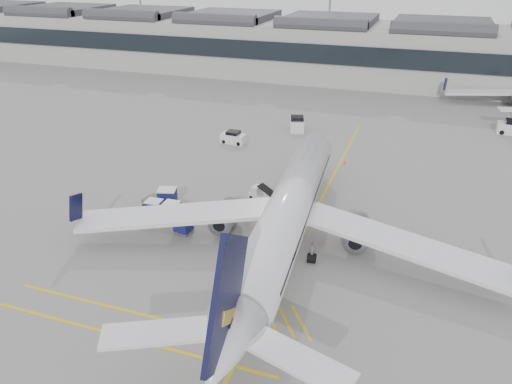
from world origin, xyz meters
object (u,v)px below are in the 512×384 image
(airliner_main, at_px, (287,215))
(belt_loader, at_px, (264,196))
(pushback_tug, at_px, (155,203))
(ramp_agent_a, at_px, (281,218))
(baggage_cart_a, at_px, (183,224))
(ramp_agent_b, at_px, (248,207))

(airliner_main, distance_m, belt_loader, 10.05)
(airliner_main, xyz_separation_m, pushback_tug, (-14.98, 2.90, -2.66))
(belt_loader, bearing_deg, pushback_tug, -133.80)
(belt_loader, height_order, ramp_agent_a, ramp_agent_a)
(pushback_tug, bearing_deg, airliner_main, -4.27)
(baggage_cart_a, xyz_separation_m, ramp_agent_b, (4.54, 5.36, 0.03))
(belt_loader, xyz_separation_m, ramp_agent_a, (3.41, -4.96, 0.45))
(belt_loader, relative_size, baggage_cart_a, 2.46)
(ramp_agent_a, relative_size, pushback_tug, 0.75)
(belt_loader, distance_m, ramp_agent_b, 3.78)
(belt_loader, xyz_separation_m, ramp_agent_b, (-0.45, -3.73, 0.44))
(ramp_agent_b, bearing_deg, belt_loader, -138.72)
(baggage_cart_a, distance_m, ramp_agent_b, 7.02)
(ramp_agent_a, bearing_deg, airliner_main, -109.28)
(airliner_main, xyz_separation_m, belt_loader, (-4.91, 8.33, -2.75))
(baggage_cart_a, bearing_deg, pushback_tug, 151.94)
(baggage_cart_a, relative_size, ramp_agent_a, 0.93)
(airliner_main, height_order, ramp_agent_b, airliner_main)
(airliner_main, distance_m, pushback_tug, 15.49)
(airliner_main, distance_m, ramp_agent_a, 4.34)
(ramp_agent_b, bearing_deg, pushback_tug, -31.90)
(belt_loader, relative_size, ramp_agent_b, 2.33)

